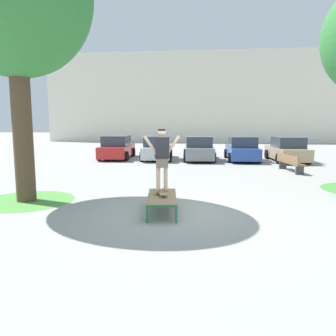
{
  "coord_description": "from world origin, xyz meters",
  "views": [
    {
      "loc": [
        0.63,
        -8.62,
        2.44
      ],
      "look_at": [
        -0.47,
        1.51,
        1.0
      ],
      "focal_mm": 35.51,
      "sensor_mm": 36.0,
      "label": 1
    }
  ],
  "objects_px": {
    "car_silver": "(157,149)",
    "car_grey": "(199,149)",
    "car_tan": "(287,150)",
    "park_bench": "(290,162)",
    "skateboard": "(162,192)",
    "car_red": "(117,148)",
    "car_blue": "(242,149)",
    "skater": "(162,156)",
    "skate_box": "(162,197)"
  },
  "relations": [
    {
      "from": "car_silver",
      "to": "car_grey",
      "type": "distance_m",
      "value": 2.68
    },
    {
      "from": "car_tan",
      "to": "park_bench",
      "type": "height_order",
      "value": "car_tan"
    },
    {
      "from": "car_silver",
      "to": "car_tan",
      "type": "height_order",
      "value": "same"
    },
    {
      "from": "skateboard",
      "to": "car_tan",
      "type": "height_order",
      "value": "car_tan"
    },
    {
      "from": "skateboard",
      "to": "car_silver",
      "type": "height_order",
      "value": "car_silver"
    },
    {
      "from": "skateboard",
      "to": "car_red",
      "type": "relative_size",
      "value": 0.19
    },
    {
      "from": "skateboard",
      "to": "park_bench",
      "type": "height_order",
      "value": "park_bench"
    },
    {
      "from": "car_blue",
      "to": "park_bench",
      "type": "relative_size",
      "value": 1.74
    },
    {
      "from": "car_silver",
      "to": "car_tan",
      "type": "bearing_deg",
      "value": -1.46
    },
    {
      "from": "car_silver",
      "to": "car_blue",
      "type": "height_order",
      "value": "same"
    },
    {
      "from": "car_grey",
      "to": "car_blue",
      "type": "relative_size",
      "value": 1.01
    },
    {
      "from": "skateboard",
      "to": "car_grey",
      "type": "height_order",
      "value": "car_grey"
    },
    {
      "from": "skateboard",
      "to": "car_silver",
      "type": "distance_m",
      "value": 12.48
    },
    {
      "from": "car_silver",
      "to": "car_grey",
      "type": "xyz_separation_m",
      "value": [
        2.68,
        -0.09,
        0.0
      ]
    },
    {
      "from": "skater",
      "to": "skate_box",
      "type": "bearing_deg",
      "value": -83.25
    },
    {
      "from": "car_grey",
      "to": "car_silver",
      "type": "bearing_deg",
      "value": 178.09
    },
    {
      "from": "car_red",
      "to": "car_grey",
      "type": "relative_size",
      "value": 1.0
    },
    {
      "from": "skater",
      "to": "car_blue",
      "type": "xyz_separation_m",
      "value": [
        3.48,
        12.34,
        -0.84
      ]
    },
    {
      "from": "skateboard",
      "to": "park_bench",
      "type": "xyz_separation_m",
      "value": [
        5.28,
        7.86,
        -0.09
      ]
    },
    {
      "from": "skateboard",
      "to": "car_blue",
      "type": "bearing_deg",
      "value": 74.27
    },
    {
      "from": "car_silver",
      "to": "park_bench",
      "type": "height_order",
      "value": "car_silver"
    },
    {
      "from": "car_red",
      "to": "car_tan",
      "type": "distance_m",
      "value": 10.73
    },
    {
      "from": "car_red",
      "to": "car_silver",
      "type": "xyz_separation_m",
      "value": [
        2.68,
        -0.2,
        0.0
      ]
    },
    {
      "from": "skateboard",
      "to": "car_tan",
      "type": "xyz_separation_m",
      "value": [
        6.16,
        12.13,
        0.15
      ]
    },
    {
      "from": "car_red",
      "to": "skate_box",
      "type": "bearing_deg",
      "value": -70.06
    },
    {
      "from": "skate_box",
      "to": "car_red",
      "type": "height_order",
      "value": "car_red"
    },
    {
      "from": "car_tan",
      "to": "car_grey",
      "type": "bearing_deg",
      "value": 178.76
    },
    {
      "from": "skater",
      "to": "car_tan",
      "type": "bearing_deg",
      "value": 63.08
    },
    {
      "from": "skateboard",
      "to": "car_silver",
      "type": "relative_size",
      "value": 0.19
    },
    {
      "from": "car_tan",
      "to": "car_red",
      "type": "bearing_deg",
      "value": 177.85
    },
    {
      "from": "skateboard",
      "to": "car_blue",
      "type": "relative_size",
      "value": 0.19
    },
    {
      "from": "skater",
      "to": "park_bench",
      "type": "xyz_separation_m",
      "value": [
        5.28,
        7.85,
        -1.08
      ]
    },
    {
      "from": "skateboard",
      "to": "car_grey",
      "type": "xyz_separation_m",
      "value": [
        0.8,
        12.25,
        0.15
      ]
    },
    {
      "from": "car_tan",
      "to": "skate_box",
      "type": "bearing_deg",
      "value": -116.73
    },
    {
      "from": "car_grey",
      "to": "car_tan",
      "type": "xyz_separation_m",
      "value": [
        5.36,
        -0.12,
        0.0
      ]
    },
    {
      "from": "car_tan",
      "to": "car_silver",
      "type": "bearing_deg",
      "value": 178.54
    },
    {
      "from": "car_blue",
      "to": "car_tan",
      "type": "xyz_separation_m",
      "value": [
        2.68,
        -0.21,
        0.0
      ]
    },
    {
      "from": "car_blue",
      "to": "car_tan",
      "type": "bearing_deg",
      "value": -4.42
    },
    {
      "from": "skater",
      "to": "car_grey",
      "type": "relative_size",
      "value": 0.4
    },
    {
      "from": "skate_box",
      "to": "skater",
      "type": "xyz_separation_m",
      "value": [
        -0.01,
        0.08,
        1.12
      ]
    },
    {
      "from": "skateboard",
      "to": "car_red",
      "type": "bearing_deg",
      "value": 110.02
    },
    {
      "from": "car_silver",
      "to": "car_tan",
      "type": "relative_size",
      "value": 1.01
    },
    {
      "from": "car_grey",
      "to": "car_tan",
      "type": "height_order",
      "value": "same"
    },
    {
      "from": "skater",
      "to": "car_grey",
      "type": "distance_m",
      "value": 12.3
    },
    {
      "from": "car_blue",
      "to": "skate_box",
      "type": "bearing_deg",
      "value": -105.6
    },
    {
      "from": "skate_box",
      "to": "car_grey",
      "type": "relative_size",
      "value": 0.46
    },
    {
      "from": "skater",
      "to": "car_tan",
      "type": "xyz_separation_m",
      "value": [
        6.16,
        12.13,
        -0.84
      ]
    },
    {
      "from": "car_silver",
      "to": "car_grey",
      "type": "relative_size",
      "value": 1.01
    },
    {
      "from": "car_grey",
      "to": "car_blue",
      "type": "distance_m",
      "value": 2.68
    },
    {
      "from": "car_grey",
      "to": "car_blue",
      "type": "xyz_separation_m",
      "value": [
        2.68,
        0.09,
        0.0
      ]
    }
  ]
}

